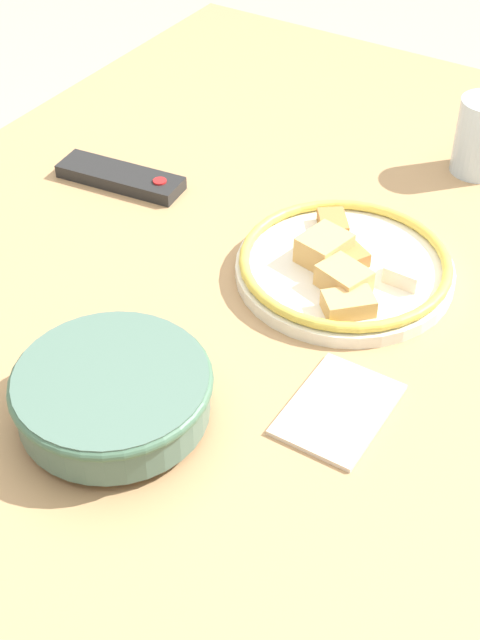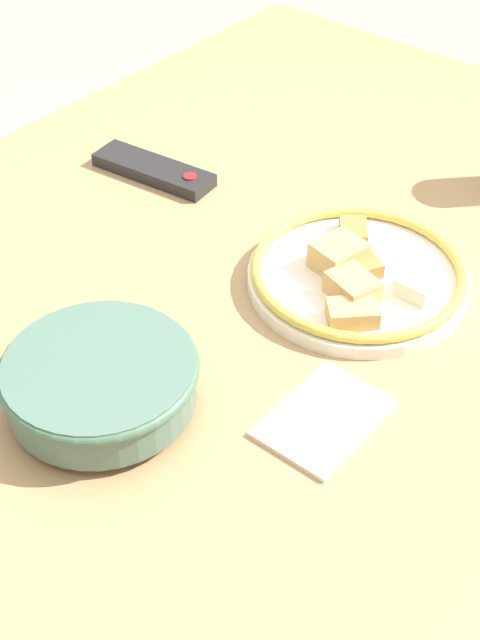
{
  "view_description": "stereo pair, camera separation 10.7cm",
  "coord_description": "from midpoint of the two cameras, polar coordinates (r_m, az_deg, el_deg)",
  "views": [
    {
      "loc": [
        -0.81,
        -0.52,
        1.48
      ],
      "look_at": [
        -0.13,
        -0.1,
        0.78
      ],
      "focal_mm": 50.0,
      "sensor_mm": 36.0,
      "label": 1
    },
    {
      "loc": [
        -0.75,
        -0.61,
        1.48
      ],
      "look_at": [
        -0.13,
        -0.1,
        0.78
      ],
      "focal_mm": 50.0,
      "sensor_mm": 36.0,
      "label": 2
    }
  ],
  "objects": [
    {
      "name": "food_plate",
      "position": [
        1.18,
        10.14,
        2.75
      ],
      "size": [
        0.29,
        0.29,
        0.06
      ],
      "color": "silver",
      "rests_on": "dining_table"
    },
    {
      "name": "folded_napkin",
      "position": [
        1.0,
        8.49,
        -6.38
      ],
      "size": [
        0.15,
        0.1,
        0.01
      ],
      "color": "beige",
      "rests_on": "dining_table"
    },
    {
      "name": "ground_plane",
      "position": [
        1.77,
        1.97,
        -15.92
      ],
      "size": [
        8.0,
        8.0,
        0.0
      ],
      "primitive_type": "plane",
      "color": "#B7A88E"
    },
    {
      "name": "noodle_bowl",
      "position": [
        0.99,
        -5.9,
        -4.01
      ],
      "size": [
        0.22,
        0.22,
        0.07
      ],
      "color": "#4C6B5B",
      "rests_on": "dining_table"
    },
    {
      "name": "tv_remote",
      "position": [
        1.39,
        -3.34,
        9.49
      ],
      "size": [
        0.08,
        0.2,
        0.02
      ],
      "rotation": [
        0.0,
        0.0,
        3.26
      ],
      "color": "black",
      "rests_on": "dining_table"
    },
    {
      "name": "dining_table",
      "position": [
        1.26,
        2.66,
        1.05
      ],
      "size": [
        1.49,
        1.04,
        0.74
      ],
      "color": "tan",
      "rests_on": "ground_plane"
    }
  ]
}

